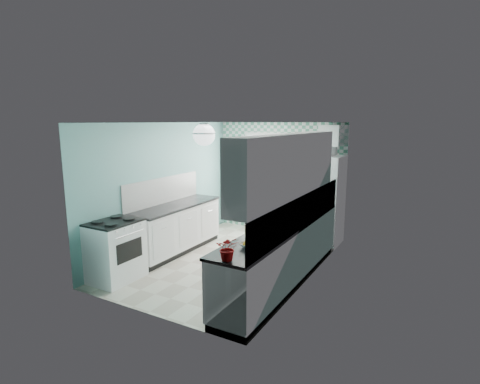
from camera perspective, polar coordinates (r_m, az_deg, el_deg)
The scene contains 26 objects.
floor at distance 7.00m, azimuth -1.38°, elevation -10.49°, with size 3.00×4.40×0.02m, color beige.
ceiling at distance 6.52m, azimuth -1.48°, elevation 10.62°, with size 3.00×4.40×0.02m, color white.
wall_back at distance 8.59m, azimuth 6.09°, elevation 2.16°, with size 3.00×0.02×2.50m, color #6AA7A4.
wall_front at distance 4.92m, azimuth -14.67°, elevation -4.62°, with size 3.00×0.02×2.50m, color #6AA7A4.
wall_left at distance 7.52m, azimuth -11.39°, elevation 0.77°, with size 0.02×4.40×2.50m, color #6AA7A4.
wall_right at distance 6.03m, azimuth 11.02°, elevation -1.65°, with size 0.02×4.40×2.50m, color #6AA7A4.
accent_wall at distance 8.57m, azimuth 6.04°, elevation 2.14°, with size 3.00×0.01×2.50m, color #55A285.
window at distance 8.65m, azimuth 3.87°, elevation 4.26°, with size 1.04×0.05×1.44m.
backsplash_right at distance 5.68m, azimuth 9.52°, elevation -2.93°, with size 0.02×3.60×0.51m, color white.
backsplash_left at distance 7.45m, azimuth -11.62°, elevation 0.25°, with size 0.02×2.15×0.51m, color white.
upper_cabinets_right at distance 5.43m, azimuth 7.51°, elevation 4.05°, with size 0.33×3.20×0.90m, color white.
upper_cabinet_fridge at distance 7.72m, azimuth 14.11°, elevation 8.39°, with size 0.40×0.74×0.40m, color white.
ceiling_light at distance 5.85m, azimuth -5.51°, elevation 8.73°, with size 0.34×0.34×0.35m.
base_cabinets_right at distance 6.00m, azimuth 6.67°, elevation -9.56°, with size 0.60×3.60×0.90m, color white.
countertop_right at distance 5.86m, azimuth 6.64°, elevation -5.22°, with size 0.63×3.60×0.04m, color black.
base_cabinets_left at distance 7.44m, azimuth -9.71°, elevation -5.59°, with size 0.60×2.15×0.90m, color white.
countertop_left at distance 7.32m, azimuth -9.74°, elevation -2.07°, with size 0.63×2.15×0.04m, color black.
fridge at distance 7.92m, azimuth 12.34°, elevation -1.18°, with size 0.80×0.79×1.84m.
stove at distance 6.37m, azimuth -18.46°, elevation -8.35°, with size 0.64×0.79×0.96m.
sink at distance 6.65m, azimuth 9.75°, elevation -3.25°, with size 0.46×0.39×0.53m.
rug at distance 7.71m, azimuth 1.95°, elevation -8.30°, with size 0.62×0.88×0.01m, color maroon.
dish_towel at distance 7.14m, azimuth 8.01°, elevation -6.00°, with size 0.02×0.26×0.39m, color #69AEAB.
fruit_bowl at distance 4.82m, azimuth 1.35°, elevation -8.11°, with size 0.23×0.23×0.06m, color white.
potted_plant at distance 4.35m, azimuth -1.84°, elevation -8.56°, with size 0.26×0.23×0.29m, color #B91D06.
soap_bottle at distance 7.08m, azimuth 11.48°, elevation -1.55°, with size 0.09×0.09×0.21m, color #91A1AC.
microwave at distance 7.78m, azimuth 12.65°, elevation 6.43°, with size 0.48×0.33×0.27m, color white.
Camera 1 is at (3.32, -5.61, 2.53)m, focal length 28.00 mm.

